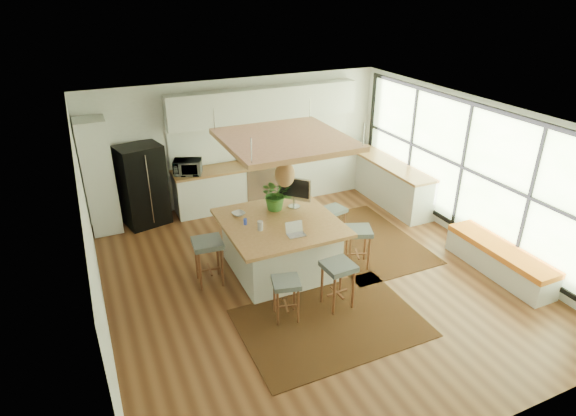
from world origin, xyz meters
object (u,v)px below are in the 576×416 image
stool_near_right (337,286)px  laptop (296,229)px  stool_near_left (286,298)px  stool_right_back (334,221)px  stool_right_front (358,247)px  island_plant (276,197)px  fridge (142,181)px  monitor (294,193)px  stool_left_side (209,264)px  island (280,245)px  microwave (188,166)px

stool_near_right → laptop: bearing=115.0°
stool_near_left → stool_right_back: stool_near_left is taller
stool_right_front → island_plant: 1.66m
stool_near_left → island_plant: (0.56, 1.69, 0.80)m
fridge → monitor: (2.23, -2.33, 0.26)m
stool_left_side → fridge: bearing=102.5°
stool_right_front → laptop: bearing=-174.7°
island → island_plant: (0.11, 0.45, 0.69)m
stool_left_side → microwave: (0.34, 2.59, 0.76)m
island → microwave: (-0.87, 2.70, 0.65)m
stool_left_side → microwave: size_ratio=1.43×
stool_left_side → island_plant: 1.59m
stool_near_right → stool_right_front: 1.23m
island → stool_near_left: size_ratio=2.81×
island → stool_right_back: bearing=23.4°
stool_near_left → stool_near_right: 0.83m
stool_near_left → stool_near_right: (0.83, -0.05, 0.00)m
island → monitor: size_ratio=3.07×
stool_near_right → stool_left_side: stool_left_side is taller
stool_left_side → laptop: size_ratio=2.61×
laptop → stool_left_side: bearing=155.1°
stool_right_back → laptop: size_ratio=2.11×
monitor → island_plant: (-0.33, 0.06, -0.03)m
stool_near_right → stool_left_side: 2.12m
stool_near_left → stool_near_right: size_ratio=0.88×
stool_left_side → island_plant: size_ratio=1.35×
fridge → stool_left_side: 2.73m
stool_right_front → fridge: bearing=134.0°
fridge → stool_right_front: fridge is taller
stool_right_back → island_plant: (-1.27, -0.15, 0.80)m
island → microwave: 2.91m
stool_right_front → monitor: size_ratio=1.20×
island → island_plant: size_ratio=3.18×
stool_right_front → stool_right_back: 1.05m
island_plant → stool_left_side: bearing=-165.8°
island → stool_near_right: island is taller
fridge → stool_near_left: 4.23m
stool_near_left → monitor: monitor is taller
island → island_plant: 0.83m
microwave → stool_right_front: bearing=-35.1°
fridge → stool_near_right: bearing=-75.0°
fridge → monitor: 3.24m
fridge → laptop: bearing=-74.2°
stool_right_front → island: bearing=160.7°
stool_near_right → island_plant: (-0.27, 1.74, 0.80)m
fridge → island_plant: 2.98m
fridge → stool_right_front: (3.05, -3.16, -0.57)m
stool_right_front → stool_right_back: size_ratio=1.14×
stool_right_back → laptop: laptop is taller
stool_near_left → island_plant: island_plant is taller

